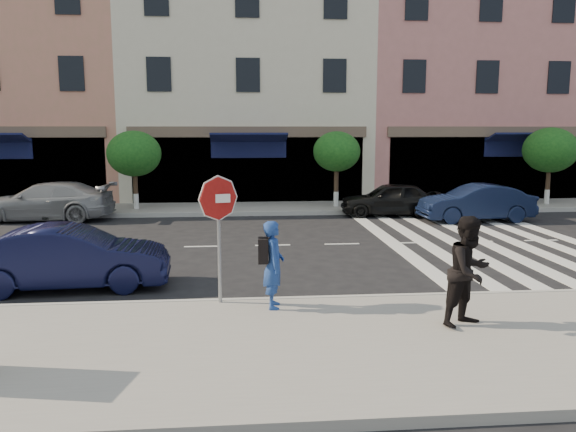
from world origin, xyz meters
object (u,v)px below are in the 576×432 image
object	(u,v)px
car_far_mid	(390,199)
car_far_right	(476,203)
car_near_mid	(70,258)
walker	(469,271)
car_far_left	(46,201)
stop_sign	(218,210)
photographer	(274,264)

from	to	relation	value
car_far_mid	car_far_right	distance (m)	3.10
car_far_mid	car_near_mid	bearing A→B (deg)	-40.65
walker	car_far_left	bearing A→B (deg)	100.96
walker	car_far_left	distance (m)	16.25
car_far_mid	stop_sign	bearing A→B (deg)	-24.70
stop_sign	car_far_right	xyz separation A→B (m)	(8.82, 9.27, -1.20)
walker	car_near_mid	xyz separation A→B (m)	(-7.15, 3.24, -0.38)
stop_sign	car_far_left	size ratio (longest dim) A/B	0.49
car_near_mid	walker	bearing A→B (deg)	-118.26
stop_sign	photographer	world-z (taller)	stop_sign
stop_sign	walker	size ratio (longest dim) A/B	1.31
stop_sign	car_far_left	xyz separation A→B (m)	(-6.58, 10.77, -1.16)
stop_sign	walker	xyz separation A→B (m)	(4.02, -1.54, -0.82)
car_far_left	car_far_right	bearing A→B (deg)	87.96
car_far_left	car_near_mid	bearing A→B (deg)	24.39
car_near_mid	car_far_left	xyz separation A→B (m)	(-3.46, 9.07, 0.04)
stop_sign	car_far_right	world-z (taller)	stop_sign
car_near_mid	car_far_left	bearing A→B (deg)	16.98
walker	car_near_mid	size ratio (longest dim) A/B	0.45
photographer	car_far_right	bearing A→B (deg)	-36.61
car_far_left	car_far_right	world-z (taller)	car_far_left
stop_sign	car_far_mid	xyz separation A→B (m)	(6.11, 10.77, -1.22)
car_far_mid	car_far_right	world-z (taller)	car_far_right
car_near_mid	car_far_right	distance (m)	14.14
walker	car_near_mid	bearing A→B (deg)	125.84
stop_sign	photographer	size ratio (longest dim) A/B	1.50
car_far_right	car_near_mid	bearing A→B (deg)	-59.69
stop_sign	photographer	distance (m)	1.38
car_far_mid	walker	bearing A→B (deg)	-4.76
walker	car_far_left	world-z (taller)	walker
photographer	car_near_mid	size ratio (longest dim) A/B	0.39
stop_sign	walker	distance (m)	4.38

